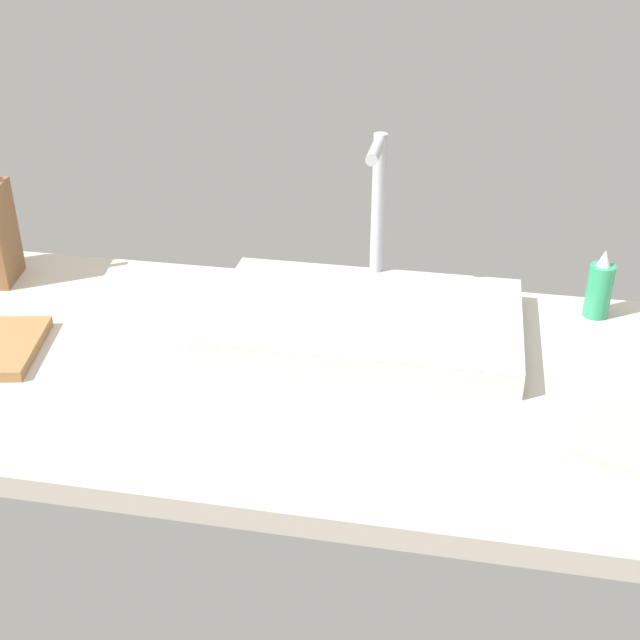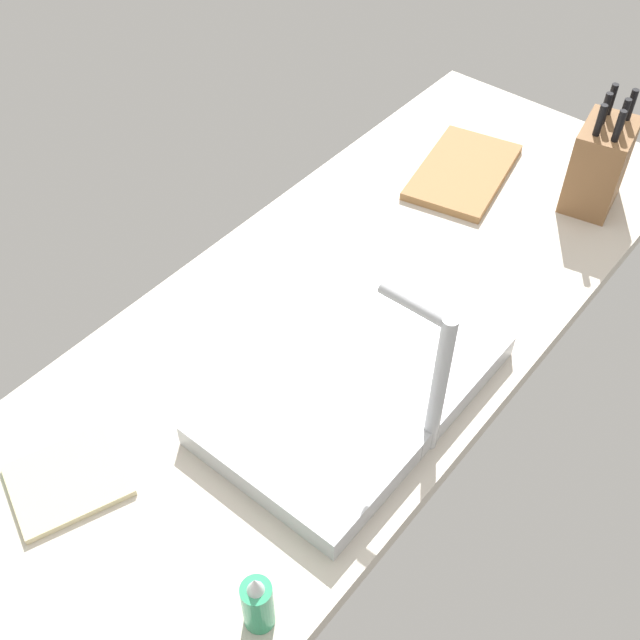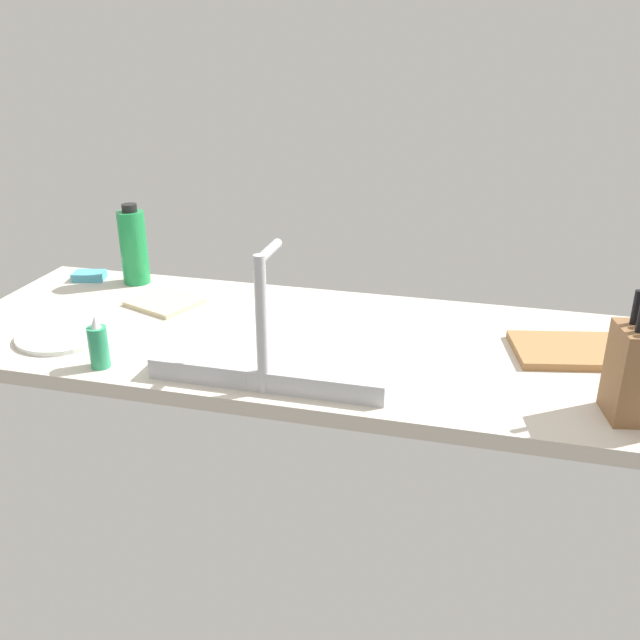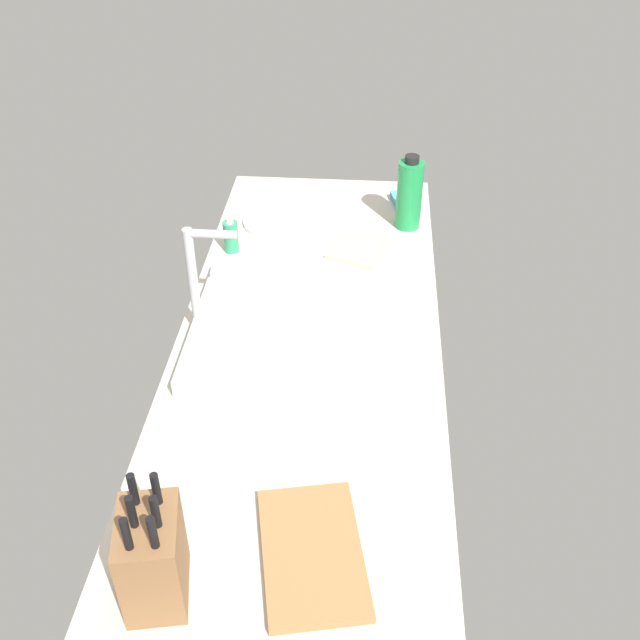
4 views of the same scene
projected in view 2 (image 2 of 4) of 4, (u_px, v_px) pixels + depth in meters
The scene contains 7 objects.
countertop_slab at pixel (322, 342), 144.53cm from camera, with size 190.23×66.39×3.50cm, color beige.
sink_basin at pixel (354, 389), 132.13cm from camera, with size 51.04×32.05×4.49cm, color #B7BABF.
faucet at pixel (433, 374), 115.26cm from camera, with size 5.50×12.77×29.59cm.
knife_block at pixel (599, 164), 163.05cm from camera, with size 15.82×12.61×25.28cm.
cutting_board at pixel (463, 172), 175.84cm from camera, with size 29.63×18.07×1.80cm, color #9E7042.
soap_bottle at pixel (258, 603), 103.80cm from camera, with size 4.33×4.33×12.30cm.
dish_towel at pixel (68, 480), 121.94cm from camera, with size 17.15×14.79×1.20cm, color beige.
Camera 2 is at (74.07, 60.21, 110.36)cm, focal length 43.99 mm.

